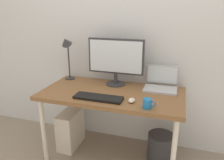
{
  "coord_description": "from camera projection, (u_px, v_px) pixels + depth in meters",
  "views": [
    {
      "loc": [
        0.59,
        -1.89,
        1.51
      ],
      "look_at": [
        0.0,
        0.0,
        0.85
      ],
      "focal_mm": 35.14,
      "sensor_mm": 36.0,
      "label": 1
    }
  ],
  "objects": [
    {
      "name": "desk_lamp",
      "position": [
        67.0,
        48.0,
        2.37
      ],
      "size": [
        0.11,
        0.16,
        0.5
      ],
      "color": "#333338",
      "rests_on": "desk"
    },
    {
      "name": "desk",
      "position": [
        112.0,
        98.0,
        2.15
      ],
      "size": [
        1.37,
        0.69,
        0.73
      ],
      "color": "brown",
      "rests_on": "ground_plane"
    },
    {
      "name": "ground_plane",
      "position": [
        112.0,
        155.0,
        2.36
      ],
      "size": [
        6.0,
        6.0,
        0.0
      ],
      "primitive_type": "plane",
      "color": "gray"
    },
    {
      "name": "keyboard",
      "position": [
        98.0,
        98.0,
        1.96
      ],
      "size": [
        0.44,
        0.14,
        0.02
      ],
      "primitive_type": "cube",
      "color": "black",
      "rests_on": "desk"
    },
    {
      "name": "wastebasket",
      "position": [
        160.0,
        148.0,
        2.24
      ],
      "size": [
        0.26,
        0.26,
        0.3
      ],
      "primitive_type": "cylinder",
      "color": "#333338",
      "rests_on": "ground_plane"
    },
    {
      "name": "coffee_mug",
      "position": [
        148.0,
        104.0,
        1.77
      ],
      "size": [
        0.11,
        0.07,
        0.08
      ],
      "color": "#1E72BF",
      "rests_on": "desk"
    },
    {
      "name": "back_wall",
      "position": [
        123.0,
        29.0,
        2.31
      ],
      "size": [
        4.4,
        0.04,
        2.6
      ],
      "primitive_type": "cube",
      "color": "silver",
      "rests_on": "ground_plane"
    },
    {
      "name": "laptop",
      "position": [
        161.0,
        83.0,
        2.19
      ],
      "size": [
        0.32,
        0.27,
        0.23
      ],
      "color": "#B2B2B7",
      "rests_on": "desk"
    },
    {
      "name": "computer_tower",
      "position": [
        71.0,
        129.0,
        2.47
      ],
      "size": [
        0.18,
        0.36,
        0.42
      ],
      "primitive_type": "cube",
      "color": "silver",
      "rests_on": "ground_plane"
    },
    {
      "name": "mouse",
      "position": [
        132.0,
        100.0,
        1.89
      ],
      "size": [
        0.06,
        0.09,
        0.03
      ],
      "primitive_type": "ellipsoid",
      "color": "silver",
      "rests_on": "desk"
    },
    {
      "name": "monitor",
      "position": [
        116.0,
        59.0,
        2.24
      ],
      "size": [
        0.58,
        0.2,
        0.48
      ],
      "color": "#333338",
      "rests_on": "desk"
    }
  ]
}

